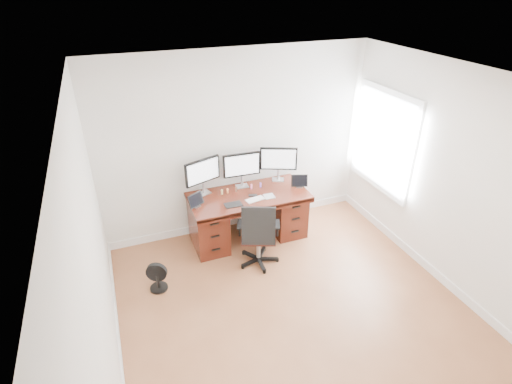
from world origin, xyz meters
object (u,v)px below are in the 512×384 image
object	(u,v)px
desk	(248,214)
office_chair	(258,244)
keyboard	(255,199)
floor_fan	(157,277)
monitor_center	(242,166)

from	to	relation	value
desk	office_chair	world-z (taller)	office_chair
office_chair	keyboard	distance (m)	0.63
floor_fan	monitor_center	bearing A→B (deg)	53.98
office_chair	floor_fan	size ratio (longest dim) A/B	2.56
office_chair	desk	bearing A→B (deg)	104.02
keyboard	floor_fan	bearing A→B (deg)	-173.92
office_chair	monitor_center	size ratio (longest dim) A/B	1.79
keyboard	office_chair	bearing A→B (deg)	-116.40
office_chair	floor_fan	world-z (taller)	office_chair
monitor_center	office_chair	bearing A→B (deg)	-92.92
desk	keyboard	xyz separation A→B (m)	(0.04, -0.20, 0.36)
desk	floor_fan	distance (m)	1.61
desk	floor_fan	bearing A→B (deg)	-155.63
desk	office_chair	bearing A→B (deg)	-97.64
office_chair	floor_fan	distance (m)	1.37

